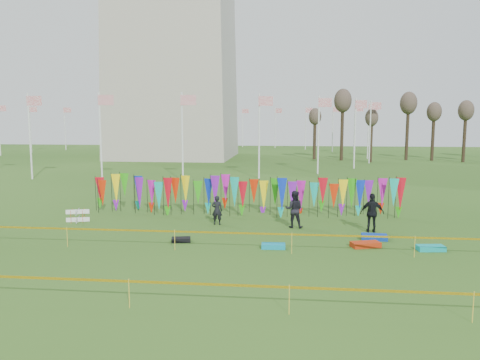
# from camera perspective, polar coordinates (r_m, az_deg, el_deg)

# --- Properties ---
(ground) EXTENTS (160.00, 160.00, 0.00)m
(ground) POSITION_cam_1_polar(r_m,az_deg,el_deg) (21.40, -1.88, -7.73)
(ground) COLOR #264914
(ground) RESTS_ON ground
(flagpole_ring) EXTENTS (57.40, 56.16, 8.00)m
(flagpole_ring) POSITION_cam_1_polar(r_m,az_deg,el_deg) (70.53, -7.83, 6.03)
(flagpole_ring) COLOR silver
(flagpole_ring) RESTS_ON ground
(banner_row) EXTENTS (18.64, 0.64, 2.19)m
(banner_row) POSITION_cam_1_polar(r_m,az_deg,el_deg) (27.56, 0.59, -1.53)
(banner_row) COLOR black
(banner_row) RESTS_ON ground
(caution_tape_near) EXTENTS (26.00, 0.02, 0.90)m
(caution_tape_near) POSITION_cam_1_polar(r_m,az_deg,el_deg) (19.99, -3.04, -6.52)
(caution_tape_near) COLOR #FBC405
(caution_tape_near) RESTS_ON ground
(caution_tape_far) EXTENTS (26.00, 0.02, 0.90)m
(caution_tape_far) POSITION_cam_1_polar(r_m,az_deg,el_deg) (14.12, -7.14, -12.54)
(caution_tape_far) COLOR #FBC405
(caution_tape_far) RESTS_ON ground
(box_kite) EXTENTS (0.63, 0.63, 0.70)m
(box_kite) POSITION_cam_1_polar(r_m,az_deg,el_deg) (27.17, -19.18, -4.13)
(box_kite) COLOR red
(box_kite) RESTS_ON ground
(person_left) EXTENTS (0.59, 0.45, 1.57)m
(person_left) POSITION_cam_1_polar(r_m,az_deg,el_deg) (24.99, -2.82, -3.68)
(person_left) COLOR black
(person_left) RESTS_ON ground
(person_mid) EXTENTS (0.99, 0.67, 1.93)m
(person_mid) POSITION_cam_1_polar(r_m,az_deg,el_deg) (24.41, 6.62, -3.56)
(person_mid) COLOR black
(person_mid) RESTS_ON ground
(person_right) EXTENTS (1.18, 0.72, 1.95)m
(person_right) POSITION_cam_1_polar(r_m,az_deg,el_deg) (24.19, 15.81, -3.88)
(person_right) COLOR black
(person_right) RESTS_ON ground
(kite_bag_turquoise) EXTENTS (1.05, 0.56, 0.21)m
(kite_bag_turquoise) POSITION_cam_1_polar(r_m,az_deg,el_deg) (20.63, 4.09, -8.03)
(kite_bag_turquoise) COLOR #0C96BD
(kite_bag_turquoise) RESTS_ON ground
(kite_bag_blue) EXTENTS (1.21, 0.71, 0.24)m
(kite_bag_blue) POSITION_cam_1_polar(r_m,az_deg,el_deg) (22.90, 16.05, -6.70)
(kite_bag_blue) COLOR #0A36A8
(kite_bag_blue) RESTS_ON ground
(kite_bag_red) EXTENTS (1.37, 0.92, 0.23)m
(kite_bag_red) POSITION_cam_1_polar(r_m,az_deg,el_deg) (21.49, 15.05, -7.60)
(kite_bag_red) COLOR #BB2C0C
(kite_bag_red) RESTS_ON ground
(kite_bag_black) EXTENTS (0.95, 0.68, 0.20)m
(kite_bag_black) POSITION_cam_1_polar(r_m,az_deg,el_deg) (21.81, -7.20, -7.23)
(kite_bag_black) COLOR black
(kite_bag_black) RESTS_ON ground
(kite_bag_teal) EXTENTS (1.20, 0.68, 0.22)m
(kite_bag_teal) POSITION_cam_1_polar(r_m,az_deg,el_deg) (21.83, 22.22, -7.69)
(kite_bag_teal) COLOR #0CA7AA
(kite_bag_teal) RESTS_ON ground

